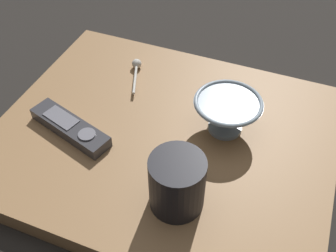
# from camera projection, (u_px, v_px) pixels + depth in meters

# --- Properties ---
(ground_plane) EXTENTS (6.00, 6.00, 0.00)m
(ground_plane) POSITION_uv_depth(u_px,v_px,m) (164.00, 147.00, 0.80)
(ground_plane) COLOR black
(table) EXTENTS (0.53, 0.64, 0.04)m
(table) POSITION_uv_depth(u_px,v_px,m) (164.00, 140.00, 0.78)
(table) COLOR #936D47
(table) RESTS_ON ground
(cereal_bowl) EXTENTS (0.13, 0.13, 0.07)m
(cereal_bowl) POSITION_uv_depth(u_px,v_px,m) (227.00, 113.00, 0.74)
(cereal_bowl) COLOR #8C9EAD
(cereal_bowl) RESTS_ON table
(coffee_mug) EXTENTS (0.09, 0.09, 0.10)m
(coffee_mug) POSITION_uv_depth(u_px,v_px,m) (177.00, 183.00, 0.62)
(coffee_mug) COLOR black
(coffee_mug) RESTS_ON table
(teaspoon) EXTENTS (0.11, 0.05, 0.02)m
(teaspoon) POSITION_uv_depth(u_px,v_px,m) (136.00, 67.00, 0.89)
(teaspoon) COLOR silver
(teaspoon) RESTS_ON table
(tv_remote_near) EXTENTS (0.10, 0.18, 0.03)m
(tv_remote_near) POSITION_uv_depth(u_px,v_px,m) (70.00, 127.00, 0.76)
(tv_remote_near) COLOR #38383D
(tv_remote_near) RESTS_ON table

